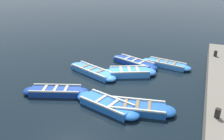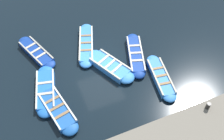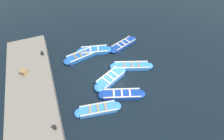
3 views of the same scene
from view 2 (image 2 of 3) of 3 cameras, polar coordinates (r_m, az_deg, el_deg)
name	(u,v)px [view 2 (image 2 of 3)]	position (r m, az deg, el deg)	size (l,w,h in m)	color
ground_plane	(99,65)	(15.16, -2.79, 1.12)	(120.00, 120.00, 0.00)	black
boat_mid_row	(136,55)	(15.51, 5.15, 3.33)	(3.61, 1.84, 0.38)	navy
boat_tucked	(58,109)	(13.51, -11.77, -8.29)	(3.48, 1.55, 0.39)	#1E59AD
boat_centre	(46,90)	(14.29, -14.24, -4.24)	(3.48, 1.61, 0.39)	blue
boat_end_of_row	(36,52)	(16.22, -16.14, 3.73)	(3.39, 1.89, 0.37)	navy
boat_inner_gap	(161,77)	(14.63, 10.59, -1.58)	(3.39, 1.25, 0.35)	#3884E0
boat_stern_in	(110,66)	(14.83, -0.44, 0.85)	(3.37, 2.28, 0.43)	#3884E0
boat_far_corner	(86,45)	(16.12, -5.64, 5.54)	(3.77, 1.94, 0.37)	#3884E0
bollard_north	(208,106)	(13.07, 20.21, -7.31)	(0.20, 0.20, 0.35)	black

